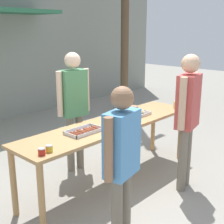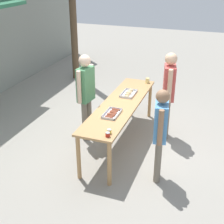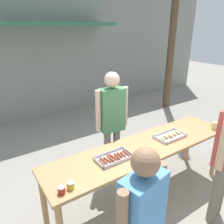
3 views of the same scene
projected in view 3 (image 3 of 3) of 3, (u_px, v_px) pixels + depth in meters
ground_plane at (142, 196)px, 3.23m from camera, size 24.00×24.00×0.00m
building_facade_back at (41, 30)px, 5.47m from camera, size 12.00×1.11×4.50m
serving_table at (145, 152)px, 2.95m from camera, size 2.79×0.66×0.86m
food_tray_sausages at (114, 158)px, 2.63m from camera, size 0.44×0.25×0.04m
food_tray_buns at (170, 136)px, 3.14m from camera, size 0.45×0.26×0.07m
condiment_jar_mustard at (62, 190)px, 2.08m from camera, size 0.07×0.07×0.07m
condiment_jar_ketchup at (71, 185)px, 2.14m from camera, size 0.07×0.07×0.07m
beer_cup at (214, 125)px, 3.39m from camera, size 0.09×0.09×0.11m
person_server_behind_table at (112, 116)px, 3.33m from camera, size 0.53×0.25×1.75m
person_customer_holding_hotdog at (142, 220)px, 1.67m from camera, size 0.52×0.26×1.59m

